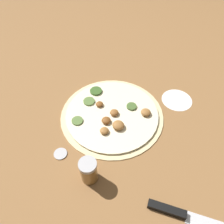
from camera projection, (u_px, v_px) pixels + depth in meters
name	position (u px, v px, depth m)	size (l,w,h in m)	color
ground_plane	(112.00, 115.00, 0.77)	(3.00, 3.00, 0.00)	olive
pizza	(112.00, 114.00, 0.77)	(0.36, 0.36, 0.03)	beige
knife	(189.00, 217.00, 0.55)	(0.08, 0.33, 0.02)	silver
spice_jar	(89.00, 171.00, 0.59)	(0.05, 0.05, 0.09)	olive
loose_cap	(60.00, 153.00, 0.67)	(0.04, 0.04, 0.01)	#B2B2B7
flour_patch	(177.00, 100.00, 0.82)	(0.11, 0.11, 0.00)	white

